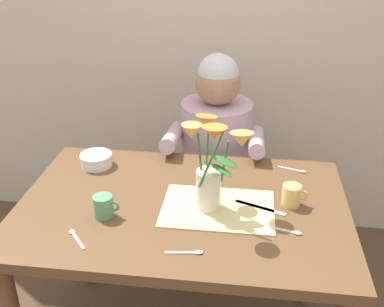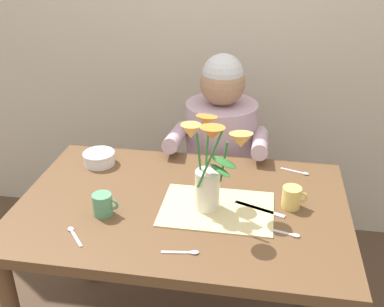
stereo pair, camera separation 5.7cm
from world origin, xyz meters
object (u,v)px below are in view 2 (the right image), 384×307
Objects in this scene: seated_person at (220,167)px; dinner_knife at (259,210)px; flower_vase at (211,164)px; ceramic_mug at (103,204)px; ceramic_bowl at (99,158)px; tea_cup at (292,197)px.

dinner_knife is at bearing -73.91° from seated_person.
ceramic_mug is (-0.36, -0.10, -0.14)m from flower_vase.
seated_person reaches higher than ceramic_bowl.
flower_vase reaches higher than ceramic_mug.
seated_person is 3.14× the size of flower_vase.
tea_cup is (0.32, -0.58, 0.22)m from seated_person.
tea_cup is at bearing 41.61° from dinner_knife.
seated_person is 12.20× the size of ceramic_mug.
ceramic_bowl is (-0.51, 0.26, -0.15)m from flower_vase.
flower_vase is 1.90× the size of dinner_knife.
ceramic_mug is at bearing -166.59° from tea_cup.
dinner_knife is (0.17, 0.02, -0.18)m from flower_vase.
ceramic_bowl is at bearing 152.78° from flower_vase.
ceramic_mug is at bearing -116.77° from seated_person.
tea_cup is at bearing 11.80° from flower_vase.
tea_cup reaches higher than dinner_knife.
ceramic_bowl is 1.46× the size of ceramic_mug.
tea_cup is at bearing -63.54° from seated_person.
seated_person is 0.68m from dinner_knife.
dinner_knife is 2.04× the size of ceramic_mug.
ceramic_bowl reaches higher than dinner_knife.
ceramic_mug is at bearing -147.18° from dinner_knife.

